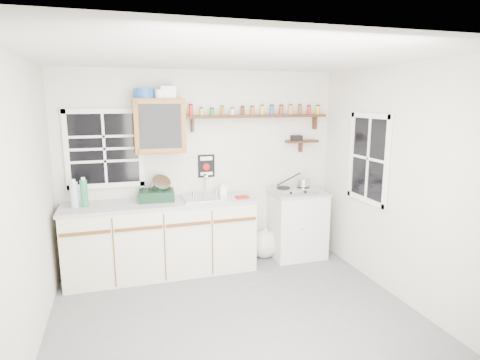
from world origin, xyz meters
name	(u,v)px	position (x,y,z in m)	size (l,w,h in m)	color
room	(237,196)	(0.00, 0.00, 1.25)	(3.64, 3.24, 2.54)	#5B5B5E
main_cabinet	(162,237)	(-0.58, 1.30, 0.46)	(2.31, 0.63, 0.92)	beige
right_cabinet	(297,224)	(1.25, 1.32, 0.46)	(0.73, 0.57, 0.91)	silver
sink	(204,197)	(-0.05, 1.30, 0.93)	(0.52, 0.44, 0.29)	#B2B2B6
upper_cabinet	(159,126)	(-0.55, 1.44, 1.82)	(0.60, 0.32, 0.65)	brown
upper_cabinet_clutter	(154,93)	(-0.60, 1.44, 2.21)	(0.49, 0.24, 0.14)	#184BA1
spice_shelf	(258,115)	(0.74, 1.51, 1.93)	(1.91, 0.18, 0.35)	black
secondary_shelf	(300,141)	(1.36, 1.52, 1.58)	(0.45, 0.16, 0.24)	black
warning_sign	(206,166)	(0.05, 1.59, 1.28)	(0.22, 0.02, 0.30)	black
window_back	(104,149)	(-1.20, 1.59, 1.55)	(0.93, 0.03, 0.98)	black
window_right	(369,158)	(1.79, 0.55, 1.45)	(0.03, 0.78, 1.08)	black
water_bottles	(79,194)	(-1.50, 1.32, 1.08)	(0.19, 0.09, 0.34)	#A9BAC7
dish_rack	(158,192)	(-0.61, 1.37, 1.02)	(0.44, 0.34, 0.31)	black
soap_bottle	(223,188)	(0.21, 1.35, 1.02)	(0.09, 0.09, 0.20)	white
rag	(242,197)	(0.41, 1.18, 0.93)	(0.15, 0.13, 0.02)	maroon
hotplate	(293,190)	(1.17, 1.31, 0.95)	(0.59, 0.34, 0.08)	#B2B2B6
saucepan	(303,183)	(1.31, 1.31, 1.04)	(0.43, 0.19, 0.18)	#B2B2B6
trash_bag	(264,244)	(0.80, 1.40, 0.19)	(0.40, 0.36, 0.45)	silver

